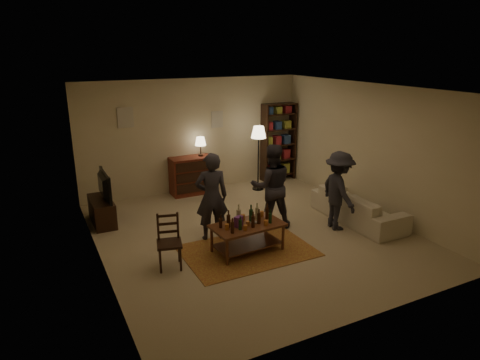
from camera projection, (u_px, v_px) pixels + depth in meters
floor at (253, 233)px, 8.11m from camera, size 6.00×6.00×0.00m
room_shell at (167, 118)px, 9.84m from camera, size 6.00×6.00×6.00m
rug at (247, 251)px, 7.41m from camera, size 2.20×1.50×0.01m
coffee_table at (247, 228)px, 7.29m from camera, size 1.27×0.75×0.84m
dining_chair at (169, 239)px, 6.78m from camera, size 0.47×0.47×0.89m
tv_stand at (102, 205)px, 8.49m from camera, size 0.40×1.00×1.06m
dresser at (192, 174)px, 10.20m from camera, size 1.00×0.50×1.36m
bookshelf at (278, 141)px, 11.14m from camera, size 0.90×0.34×2.02m
floor_lamp at (259, 137)px, 10.24m from camera, size 0.36×0.36×1.58m
sofa at (358, 207)px, 8.62m from camera, size 0.81×2.08×0.61m
person_left at (212, 197)px, 7.66m from camera, size 0.66×0.51×1.63m
person_right at (271, 186)px, 8.21m from camera, size 0.96×0.84×1.65m
person_by_sofa at (339, 191)px, 8.14m from camera, size 0.71×1.06×1.53m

